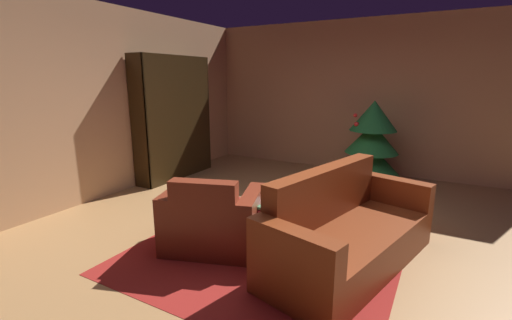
{
  "coord_description": "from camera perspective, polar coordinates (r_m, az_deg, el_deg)",
  "views": [
    {
      "loc": [
        1.5,
        -3.24,
        1.76
      ],
      "look_at": [
        -0.31,
        0.02,
        0.87
      ],
      "focal_mm": 24.44,
      "sensor_mm": 36.0,
      "label": 1
    }
  ],
  "objects": [
    {
      "name": "ground_plane",
      "position": [
        3.98,
        3.89,
        -12.82
      ],
      "size": [
        8.14,
        8.14,
        0.0
      ],
      "primitive_type": "plane",
      "color": "#AD7D4B"
    },
    {
      "name": "couch_red",
      "position": [
        3.5,
        14.55,
        -11.55
      ],
      "size": [
        1.29,
        2.14,
        0.91
      ],
      "color": "maroon",
      "rests_on": "ground"
    },
    {
      "name": "wall_left",
      "position": [
        5.53,
        -25.19,
        8.38
      ],
      "size": [
        0.06,
        6.9,
        2.79
      ],
      "primitive_type": "cube",
      "color": "tan",
      "rests_on": "ground"
    },
    {
      "name": "armchair_red",
      "position": [
        3.71,
        -7.09,
        -9.95
      ],
      "size": [
        1.15,
        1.01,
        0.81
      ],
      "color": "maroon",
      "rests_on": "ground"
    },
    {
      "name": "wall_back",
      "position": [
        6.84,
        16.58,
        9.81
      ],
      "size": [
        5.98,
        0.06,
        2.79
      ],
      "primitive_type": "cube",
      "color": "tan",
      "rests_on": "ground"
    },
    {
      "name": "coffee_table",
      "position": [
        3.57,
        1.52,
        -8.71
      ],
      "size": [
        0.77,
        0.77,
        0.45
      ],
      "color": "black",
      "rests_on": "ground"
    },
    {
      "name": "bookshelf_unit",
      "position": [
        6.39,
        -12.54,
        6.49
      ],
      "size": [
        0.36,
        1.61,
        2.12
      ],
      "color": "black",
      "rests_on": "ground"
    },
    {
      "name": "area_rug",
      "position": [
        3.76,
        1.84,
        -14.44
      ],
      "size": [
        2.57,
        2.51,
        0.01
      ],
      "primitive_type": "cube",
      "color": "maroon",
      "rests_on": "ground"
    },
    {
      "name": "decorated_tree",
      "position": [
        6.08,
        18.43,
        2.89
      ],
      "size": [
        0.96,
        0.96,
        1.39
      ],
      "color": "brown",
      "rests_on": "ground"
    },
    {
      "name": "bottle_on_table",
      "position": [
        3.51,
        4.99,
        -6.35
      ],
      "size": [
        0.06,
        0.06,
        0.31
      ],
      "color": "#115C28",
      "rests_on": "coffee_table"
    },
    {
      "name": "book_stack_on_table",
      "position": [
        3.49,
        1.86,
        -8.01
      ],
      "size": [
        0.21,
        0.18,
        0.06
      ],
      "color": "red",
      "rests_on": "coffee_table"
    }
  ]
}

